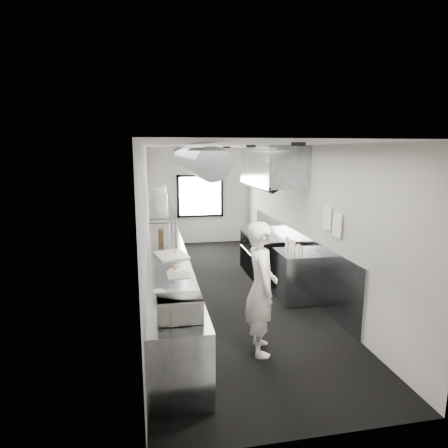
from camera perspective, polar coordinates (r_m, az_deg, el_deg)
name	(u,v)px	position (r m, az deg, el deg)	size (l,w,h in m)	color
floor	(226,290)	(7.58, 0.36, -9.88)	(3.00, 8.00, 0.01)	black
ceiling	(227,145)	(7.08, 0.39, 11.79)	(3.00, 8.00, 0.01)	beige
wall_back	(200,196)	(11.11, -3.62, 4.25)	(3.00, 0.02, 2.80)	#B0AEA7
wall_front	(314,300)	(3.50, 13.34, -11.14)	(3.00, 0.02, 2.80)	#B0AEA7
wall_left	(146,223)	(7.07, -11.64, 0.16)	(0.02, 8.00, 2.80)	#B0AEA7
wall_right	(301,218)	(7.63, 11.50, 0.95)	(0.02, 8.00, 2.80)	#B0AEA7
wall_cladding	(293,255)	(8.08, 10.34, -4.63)	(0.03, 5.50, 1.10)	gray
hvac_duct	(187,159)	(7.38, -5.64, 9.77)	(0.40, 0.40, 6.40)	gray
service_window	(200,196)	(11.08, -3.59, 4.23)	(1.36, 0.05, 1.25)	white
exhaust_hood	(272,166)	(8.04, 7.18, 8.69)	(0.81, 2.20, 0.88)	gray
prep_counter	(168,280)	(6.84, -8.41, -8.36)	(0.70, 6.00, 0.90)	gray
pass_shelf	(162,207)	(8.04, -9.39, 2.50)	(0.45, 3.00, 0.68)	gray
range	(267,255)	(8.32, 6.48, -4.63)	(0.88, 1.60, 0.94)	black
bottle_station	(295,276)	(7.10, 10.70, -7.68)	(0.65, 0.80, 0.90)	gray
far_work_table	(162,235)	(10.40, -9.30, -1.66)	(0.70, 1.20, 0.90)	gray
notice_sheet_a	(327,218)	(6.51, 15.29, 0.85)	(0.02, 0.28, 0.38)	white
notice_sheet_b	(337,225)	(6.21, 16.67, -0.16)	(0.02, 0.28, 0.38)	white
line_cook	(261,288)	(5.13, 5.62, -9.58)	(0.66, 0.43, 1.81)	white
microwave	(179,309)	(4.19, -6.72, -12.56)	(0.45, 0.34, 0.27)	white
deli_tub_a	(159,294)	(4.85, -9.83, -10.37)	(0.14, 0.14, 0.10)	silver
deli_tub_b	(161,296)	(4.78, -9.51, -10.67)	(0.14, 0.14, 0.10)	silver
newspaper	(178,275)	(5.67, -6.89, -7.56)	(0.32, 0.40, 0.01)	white
small_plate	(175,270)	(5.86, -7.40, -6.92)	(0.20, 0.20, 0.02)	white
pastry	(175,267)	(5.85, -7.41, -6.43)	(0.09, 0.09, 0.09)	tan
cutting_board	(171,255)	(6.70, -7.98, -4.63)	(0.49, 0.66, 0.02)	silver
knife_block	(161,235)	(7.74, -9.49, -1.70)	(0.10, 0.22, 0.24)	brown
plate_stack_a	(161,203)	(7.34, -9.47, 3.14)	(0.25, 0.25, 0.29)	white
plate_stack_b	(162,201)	(7.70, -9.35, 3.50)	(0.23, 0.23, 0.29)	white
plate_stack_c	(160,197)	(8.10, -9.63, 4.04)	(0.24, 0.24, 0.35)	white
plate_stack_d	(161,193)	(8.80, -9.48, 4.62)	(0.23, 0.23, 0.35)	white
squeeze_bottle_a	(301,251)	(6.68, 11.59, -4.07)	(0.06, 0.06, 0.18)	silver
squeeze_bottle_b	(298,250)	(6.79, 11.12, -3.80)	(0.06, 0.06, 0.19)	silver
squeeze_bottle_c	(294,247)	(6.97, 10.48, -3.36)	(0.06, 0.06, 0.19)	silver
squeeze_bottle_d	(291,245)	(7.07, 10.02, -3.18)	(0.06, 0.06, 0.18)	silver
squeeze_bottle_e	(287,243)	(7.23, 9.47, -2.79)	(0.07, 0.07, 0.20)	silver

